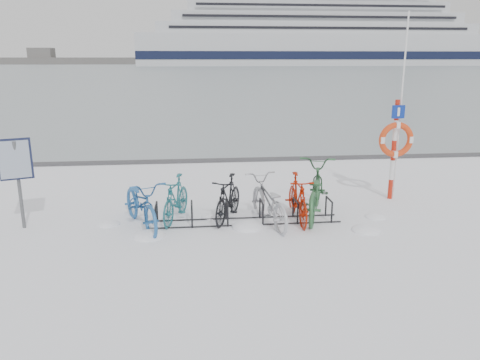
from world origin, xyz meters
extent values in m
plane|color=white|center=(0.00, 0.00, 0.00)|extent=(900.00, 900.00, 0.00)
cube|color=#939FA6|center=(0.00, 155.00, 0.01)|extent=(400.00, 298.00, 0.02)
cube|color=#3F3F42|center=(0.00, 5.90, 0.05)|extent=(400.00, 0.25, 0.10)
cylinder|color=black|center=(-1.80, -0.22, 0.22)|extent=(0.04, 0.04, 0.44)
cylinder|color=black|center=(-1.80, 0.22, 0.22)|extent=(0.04, 0.04, 0.44)
cylinder|color=black|center=(-1.80, 0.00, 0.44)|extent=(0.04, 0.44, 0.04)
cylinder|color=black|center=(-1.08, -0.22, 0.22)|extent=(0.04, 0.04, 0.44)
cylinder|color=black|center=(-1.08, 0.22, 0.22)|extent=(0.04, 0.04, 0.44)
cylinder|color=black|center=(-1.08, 0.00, 0.44)|extent=(0.04, 0.44, 0.04)
cylinder|color=black|center=(-0.36, -0.22, 0.22)|extent=(0.04, 0.04, 0.44)
cylinder|color=black|center=(-0.36, 0.22, 0.22)|extent=(0.04, 0.04, 0.44)
cylinder|color=black|center=(-0.36, 0.00, 0.44)|extent=(0.04, 0.44, 0.04)
cylinder|color=black|center=(0.36, -0.22, 0.22)|extent=(0.04, 0.04, 0.44)
cylinder|color=black|center=(0.36, 0.22, 0.22)|extent=(0.04, 0.04, 0.44)
cylinder|color=black|center=(0.36, 0.00, 0.44)|extent=(0.04, 0.44, 0.04)
cylinder|color=black|center=(1.08, -0.22, 0.22)|extent=(0.04, 0.04, 0.44)
cylinder|color=black|center=(1.08, 0.22, 0.22)|extent=(0.04, 0.04, 0.44)
cylinder|color=black|center=(1.08, 0.00, 0.44)|extent=(0.04, 0.44, 0.04)
cylinder|color=black|center=(1.80, -0.22, 0.22)|extent=(0.04, 0.04, 0.44)
cylinder|color=black|center=(1.80, 0.22, 0.22)|extent=(0.04, 0.04, 0.44)
cylinder|color=black|center=(1.80, 0.00, 0.44)|extent=(0.04, 0.44, 0.04)
cylinder|color=black|center=(0.00, -0.22, 0.02)|extent=(4.00, 0.03, 0.03)
cylinder|color=black|center=(0.00, 0.22, 0.02)|extent=(4.00, 0.03, 0.03)
cylinder|color=#595B5E|center=(-4.46, 0.15, 0.88)|extent=(0.07, 0.07, 1.76)
cube|color=black|center=(-4.46, 0.12, 1.42)|extent=(0.65, 0.41, 0.80)
cube|color=#8C99AD|center=(-4.46, 0.08, 1.42)|extent=(0.57, 0.33, 0.71)
cylinder|color=#B41F0E|center=(3.72, 1.33, 0.24)|extent=(0.11, 0.11, 0.48)
cylinder|color=silver|center=(3.72, 1.33, 0.72)|extent=(0.11, 0.11, 0.48)
cylinder|color=#B41F0E|center=(3.72, 1.33, 1.19)|extent=(0.11, 0.11, 0.48)
cylinder|color=silver|center=(3.72, 1.33, 1.67)|extent=(0.11, 0.11, 0.48)
cylinder|color=#B41F0E|center=(3.72, 1.33, 2.15)|extent=(0.11, 0.11, 0.48)
torus|color=red|center=(3.72, 1.24, 1.46)|extent=(0.83, 0.14, 0.83)
cube|color=navy|center=(3.72, 1.25, 2.11)|extent=(0.30, 0.03, 0.30)
cylinder|color=silver|center=(3.83, 1.38, 2.17)|extent=(0.04, 0.04, 4.34)
cube|color=silver|center=(53.59, 200.03, 6.52)|extent=(152.18, 28.26, 13.04)
cube|color=black|center=(53.59, 185.84, 4.35)|extent=(152.18, 0.30, 3.26)
cube|color=black|center=(53.59, 214.21, 4.35)|extent=(152.18, 0.30, 3.26)
cube|color=silver|center=(53.59, 200.03, 15.22)|extent=(135.87, 26.09, 4.35)
cube|color=silver|center=(53.59, 200.03, 23.91)|extent=(109.79, 22.83, 4.35)
cube|color=black|center=(53.59, 186.77, 19.57)|extent=(119.57, 0.20, 13.04)
cube|color=#505050|center=(-90.00, 260.00, 5.00)|extent=(20.00, 10.00, 6.00)
imported|color=#245C9C|center=(-2.09, -0.01, 0.53)|extent=(1.40, 2.12, 1.05)
imported|color=#1B6069|center=(-1.41, 0.35, 0.48)|extent=(0.89, 1.67, 0.97)
imported|color=black|center=(-0.31, 0.26, 0.48)|extent=(1.03, 1.66, 0.97)
imported|color=#A7A9AF|center=(0.49, -0.10, 0.50)|extent=(1.04, 2.02, 1.01)
imported|color=#A31A04|center=(1.13, 0.03, 0.51)|extent=(0.48, 1.68, 1.01)
imported|color=#2C5E36|center=(1.57, 0.33, 0.59)|extent=(1.48, 2.40, 1.19)
ellipsoid|color=white|center=(2.35, -0.74, 0.00)|extent=(0.58, 0.58, 0.20)
ellipsoid|color=white|center=(0.44, 0.68, 0.00)|extent=(0.40, 0.40, 0.14)
ellipsoid|color=white|center=(1.04, 0.55, 0.00)|extent=(0.45, 0.45, 0.16)
ellipsoid|color=white|center=(-2.79, 0.15, 0.00)|extent=(0.45, 0.45, 0.16)
ellipsoid|color=white|center=(2.85, 0.03, 0.00)|extent=(0.45, 0.45, 0.16)
ellipsoid|color=white|center=(-1.91, -0.60, 0.00)|extent=(0.62, 0.62, 0.22)
ellipsoid|color=white|center=(0.04, -0.29, 0.00)|extent=(0.66, 0.66, 0.23)
ellipsoid|color=white|center=(-0.70, 0.38, 0.00)|extent=(0.38, 0.38, 0.13)
camera|label=1|loc=(-1.04, -9.14, 3.32)|focal=35.00mm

